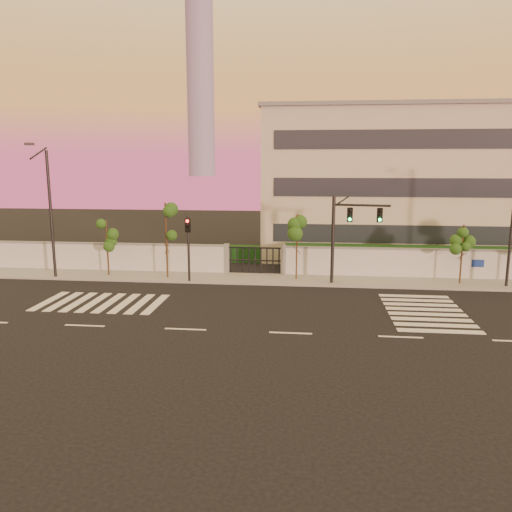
% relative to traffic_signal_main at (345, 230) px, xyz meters
% --- Properties ---
extents(ground, '(120.00, 120.00, 0.00)m').
position_rel_traffic_signal_main_xyz_m(ground, '(-3.00, -9.70, -3.62)').
color(ground, black).
rests_on(ground, ground).
extents(sidewalk, '(60.00, 3.00, 0.15)m').
position_rel_traffic_signal_main_xyz_m(sidewalk, '(-3.00, 0.80, -3.55)').
color(sidewalk, gray).
rests_on(sidewalk, ground).
extents(perimeter_wall, '(60.00, 0.36, 2.20)m').
position_rel_traffic_signal_main_xyz_m(perimeter_wall, '(-2.90, 2.30, -2.55)').
color(perimeter_wall, '#B7B9BE').
rests_on(perimeter_wall, ground).
extents(hedge_row, '(41.00, 4.25, 1.80)m').
position_rel_traffic_signal_main_xyz_m(hedge_row, '(-1.83, 5.04, -2.81)').
color(hedge_row, black).
rests_on(hedge_row, ground).
extents(institutional_building, '(24.40, 12.40, 12.25)m').
position_rel_traffic_signal_main_xyz_m(institutional_building, '(6.00, 12.28, 2.53)').
color(institutional_building, '#BCB29F').
rests_on(institutional_building, ground).
extents(distant_skyscraper, '(16.00, 16.00, 118.00)m').
position_rel_traffic_signal_main_xyz_m(distant_skyscraper, '(-68.00, 270.30, 58.36)').
color(distant_skyscraper, slate).
rests_on(distant_skyscraper, ground).
extents(road_markings, '(57.00, 7.62, 0.02)m').
position_rel_traffic_signal_main_xyz_m(road_markings, '(-4.58, -5.94, -3.61)').
color(road_markings, silver).
rests_on(road_markings, ground).
extents(street_tree_b, '(1.40, 1.11, 3.95)m').
position_rel_traffic_signal_main_xyz_m(street_tree_b, '(-16.00, 0.62, -0.72)').
color(street_tree_b, '#382314').
rests_on(street_tree_b, ground).
extents(street_tree_c, '(1.40, 1.11, 5.20)m').
position_rel_traffic_signal_main_xyz_m(street_tree_c, '(-11.73, 0.33, 0.20)').
color(street_tree_c, '#382314').
rests_on(street_tree_c, ground).
extents(street_tree_d, '(1.30, 1.04, 4.49)m').
position_rel_traffic_signal_main_xyz_m(street_tree_d, '(-3.02, 0.85, -0.32)').
color(street_tree_d, '#382314').
rests_on(street_tree_d, ground).
extents(street_tree_e, '(1.30, 1.04, 3.95)m').
position_rel_traffic_signal_main_xyz_m(street_tree_e, '(7.50, 0.67, -0.71)').
color(street_tree_e, '#382314').
rests_on(street_tree_e, ground).
extents(traffic_signal_main, '(3.61, 0.78, 5.73)m').
position_rel_traffic_signal_main_xyz_m(traffic_signal_main, '(0.00, 0.00, 0.00)').
color(traffic_signal_main, black).
rests_on(traffic_signal_main, ground).
extents(traffic_signal_secondary, '(0.34, 0.34, 4.43)m').
position_rel_traffic_signal_main_xyz_m(traffic_signal_secondary, '(-10.03, -0.56, -0.81)').
color(traffic_signal_secondary, black).
rests_on(traffic_signal_secondary, ground).
extents(streetlight_west, '(0.54, 2.17, 9.02)m').
position_rel_traffic_signal_main_xyz_m(streetlight_west, '(-19.47, -0.43, 1.25)').
color(streetlight_west, black).
rests_on(streetlight_west, ground).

